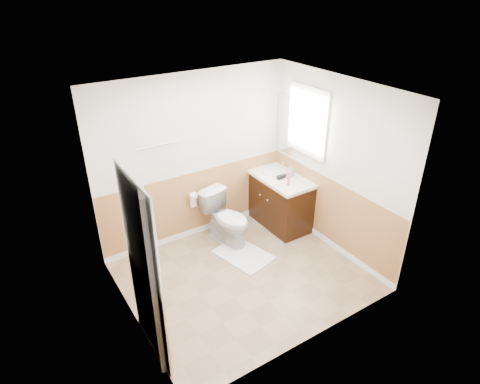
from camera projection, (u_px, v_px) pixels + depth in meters
floor at (244, 276)px, 5.59m from camera, size 3.00×3.00×0.00m
ceiling at (245, 92)px, 4.41m from camera, size 3.00×3.00×0.00m
wall_back at (195, 159)px, 5.97m from camera, size 3.00×0.00×3.00m
wall_front at (317, 249)px, 4.04m from camera, size 3.00×0.00×3.00m
wall_left at (124, 233)px, 4.29m from camera, size 0.00×3.00×3.00m
wall_right at (335, 167)px, 5.72m from camera, size 0.00×3.00×3.00m
wainscot_back at (198, 204)px, 6.31m from camera, size 3.00×0.00×3.00m
wainscot_front at (310, 305)px, 4.40m from camera, size 3.00×0.00×3.00m
wainscot_left at (133, 288)px, 4.65m from camera, size 0.00×2.60×2.60m
wainscot_right at (329, 214)px, 6.07m from camera, size 0.00×2.60×2.60m
toilet at (227, 218)px, 6.14m from camera, size 0.61×0.86×0.80m
bath_mat at (243, 255)px, 6.00m from camera, size 0.72×0.91×0.02m
vanity_cabinet at (279, 201)px, 6.60m from camera, size 0.55×1.10×0.80m
vanity_knob_left at (267, 200)px, 6.31m from camera, size 0.03×0.03×0.03m
vanity_knob_right at (260, 195)px, 6.46m from camera, size 0.03×0.03×0.03m
countertop at (279, 177)px, 6.40m from camera, size 0.60×1.15×0.05m
sink_basin at (274, 172)px, 6.50m from camera, size 0.36×0.36×0.02m
faucet at (283, 165)px, 6.55m from camera, size 0.02×0.02×0.14m
lotion_bottle at (288, 179)px, 6.05m from camera, size 0.05×0.05×0.22m
soap_dispenser at (290, 171)px, 6.34m from camera, size 0.10×0.11×0.18m
hair_dryer_body at (281, 177)px, 6.28m from camera, size 0.14×0.07×0.07m
hair_dryer_handle at (279, 178)px, 6.29m from camera, size 0.03×0.03×0.07m
mirror_panel at (285, 125)px, 6.38m from camera, size 0.02×0.35×0.90m
window_frame at (308, 121)px, 5.90m from camera, size 0.04×0.80×1.00m
window_glass at (309, 121)px, 5.91m from camera, size 0.01×0.70×0.90m
door at (151, 270)px, 4.11m from camera, size 0.29×0.78×2.04m
door_frame at (144, 272)px, 4.07m from camera, size 0.02×0.92×2.10m
door_knob at (146, 257)px, 4.42m from camera, size 0.06×0.06×0.06m
towel_bar at (158, 145)px, 5.50m from camera, size 0.62×0.02×0.02m
tp_holder_bar at (193, 196)px, 6.12m from camera, size 0.14×0.02×0.02m
tp_roll at (193, 196)px, 6.12m from camera, size 0.10×0.11×0.11m
tp_sheet at (193, 202)px, 6.18m from camera, size 0.10×0.01×0.16m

